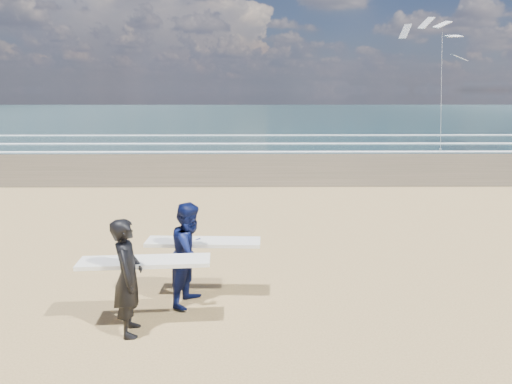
{
  "coord_description": "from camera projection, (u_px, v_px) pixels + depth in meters",
  "views": [
    {
      "loc": [
        2.08,
        -6.58,
        3.95
      ],
      "look_at": [
        2.19,
        6.0,
        1.14
      ],
      "focal_mm": 32.0,
      "sensor_mm": 36.0,
      "label": 1
    }
  ],
  "objects": [
    {
      "name": "ocean",
      "position": [
        357.0,
        114.0,
        77.7
      ],
      "size": [
        220.0,
        100.0,
        0.02
      ],
      "primitive_type": "cube",
      "color": "#173032",
      "rests_on": "ground"
    },
    {
      "name": "foam_breakers",
      "position": [
        486.0,
        142.0,
        34.85
      ],
      "size": [
        220.0,
        11.7,
        0.05
      ],
      "color": "white",
      "rests_on": "ground"
    },
    {
      "name": "surfer_near",
      "position": [
        130.0,
        275.0,
        7.43
      ],
      "size": [
        2.23,
        1.08,
        1.97
      ],
      "color": "black",
      "rests_on": "ground"
    },
    {
      "name": "surfer_far",
      "position": [
        192.0,
        253.0,
        8.5
      ],
      "size": [
        2.22,
        1.22,
        1.95
      ],
      "color": "#0B133F",
      "rests_on": "ground"
    },
    {
      "name": "kite_1",
      "position": [
        442.0,
        72.0,
        32.1
      ],
      "size": [
        5.35,
        4.69,
        9.65
      ],
      "color": "slate",
      "rests_on": "ground"
    }
  ]
}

